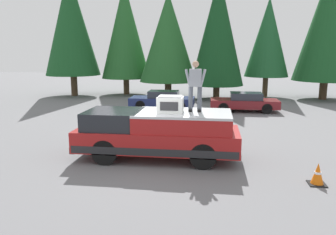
{
  "coord_description": "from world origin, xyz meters",
  "views": [
    {
      "loc": [
        -10.8,
        -2.02,
        3.65
      ],
      "look_at": [
        0.69,
        -0.47,
        1.35
      ],
      "focal_mm": 35.86,
      "sensor_mm": 36.0,
      "label": 1
    }
  ],
  "objects": [
    {
      "name": "conifer_center_right",
      "position": [
        15.89,
        1.57,
        4.7
      ],
      "size": [
        4.52,
        4.52,
        8.16
      ],
      "color": "#4C3826",
      "rests_on": "ground"
    },
    {
      "name": "conifer_center_left",
      "position": [
        15.4,
        -2.28,
        5.18
      ],
      "size": [
        4.04,
        4.04,
        9.29
      ],
      "color": "#4C3826",
      "rests_on": "ground"
    },
    {
      "name": "parked_car_navy",
      "position": [
        10.31,
        1.18,
        0.58
      ],
      "size": [
        1.64,
        4.1,
        1.16
      ],
      "color": "navy",
      "rests_on": "ground"
    },
    {
      "name": "conifer_far_right",
      "position": [
        15.8,
        9.45,
        5.82
      ],
      "size": [
        4.4,
        4.4,
        9.95
      ],
      "color": "#4C3826",
      "rests_on": "ground"
    },
    {
      "name": "compressor_unit",
      "position": [
        0.04,
        -0.63,
        1.93
      ],
      "size": [
        0.65,
        0.84,
        0.56
      ],
      "color": "silver",
      "rests_on": "pickup_truck"
    },
    {
      "name": "person_on_truck_bed",
      "position": [
        0.37,
        -1.43,
        2.55
      ],
      "size": [
        0.29,
        0.72,
        1.69
      ],
      "color": "#4C515B",
      "rests_on": "pickup_truck"
    },
    {
      "name": "pickup_truck",
      "position": [
        0.19,
        -0.18,
        0.87
      ],
      "size": [
        2.01,
        5.54,
        1.65
      ],
      "color": "maroon",
      "rests_on": "ground"
    },
    {
      "name": "conifer_left",
      "position": [
        17.13,
        -6.2,
        4.71
      ],
      "size": [
        3.45,
        3.45,
        7.79
      ],
      "color": "#4C3826",
      "rests_on": "ground"
    },
    {
      "name": "parked_car_maroon",
      "position": [
        10.06,
        -3.96,
        0.58
      ],
      "size": [
        1.64,
        4.1,
        1.16
      ],
      "color": "maroon",
      "rests_on": "ground"
    },
    {
      "name": "traffic_cone",
      "position": [
        -1.52,
        -4.96,
        0.29
      ],
      "size": [
        0.47,
        0.47,
        0.62
      ],
      "color": "black",
      "rests_on": "ground"
    },
    {
      "name": "ground_plane",
      "position": [
        0.0,
        0.0,
        0.0
      ],
      "size": [
        90.0,
        90.0,
        0.0
      ],
      "primitive_type": "plane",
      "color": "slate"
    },
    {
      "name": "conifer_right",
      "position": [
        17.29,
        5.38,
        5.32
      ],
      "size": [
        4.09,
        4.09,
        9.27
      ],
      "color": "#4C3826",
      "rests_on": "ground"
    },
    {
      "name": "conifer_far_left",
      "position": [
        16.25,
        -10.42,
        5.89
      ],
      "size": [
        4.8,
        4.8,
        10.35
      ],
      "color": "#4C3826",
      "rests_on": "ground"
    }
  ]
}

